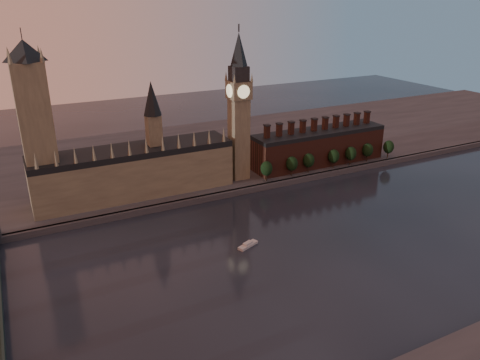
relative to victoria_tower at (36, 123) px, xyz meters
The scene contains 14 objects.
ground 176.40m from the victoria_tower, 43.78° to the right, with size 900.00×900.00×0.00m, color black.
north_bank 147.08m from the victoria_tower, 27.72° to the left, with size 900.00×182.00×4.00m.
palace_of_westminster 67.03m from the victoria_tower, ahead, with size 130.00×30.30×74.00m.
victoria_tower is the anchor object (origin of this frame).
big_ben 130.12m from the victoria_tower, ahead, with size 15.00×15.00×107.00m.
chimney_block 204.27m from the victoria_tower, ahead, with size 110.00×25.00×37.00m.
embankment_tree_0 152.64m from the victoria_tower, ahead, with size 8.60×8.60×14.88m.
embankment_tree_1 173.31m from the victoria_tower, ahead, with size 8.60×8.60×14.88m.
embankment_tree_2 187.79m from the victoria_tower, ahead, with size 8.60×8.60×14.88m.
embankment_tree_3 209.84m from the victoria_tower, ahead, with size 8.60×8.60×14.88m.
embankment_tree_4 225.61m from the victoria_tower, ahead, with size 8.60×8.60×14.88m.
embankment_tree_5 242.79m from the victoria_tower, ahead, with size 8.60×8.60×14.88m.
embankment_tree_6 263.21m from the victoria_tower, ahead, with size 8.60×8.60×14.88m.
river_boat 141.88m from the victoria_tower, 45.00° to the right, with size 13.32×8.16×2.57m.
Camera 1 is at (-134.64, -174.81, 127.97)m, focal length 35.00 mm.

